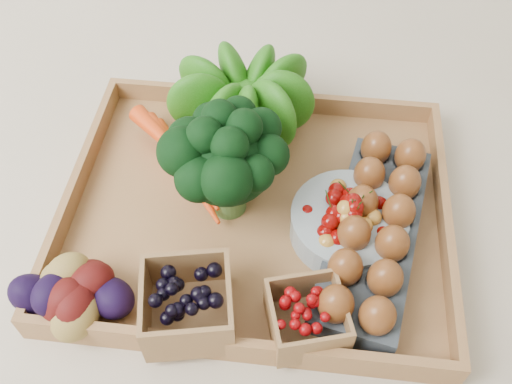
# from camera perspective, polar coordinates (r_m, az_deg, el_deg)

# --- Properties ---
(ground) EXTENTS (4.00, 4.00, 0.00)m
(ground) POSITION_cam_1_polar(r_m,az_deg,el_deg) (0.85, -0.00, -2.49)
(ground) COLOR beige
(ground) RESTS_ON ground
(tray) EXTENTS (0.55, 0.45, 0.01)m
(tray) POSITION_cam_1_polar(r_m,az_deg,el_deg) (0.84, -0.00, -2.19)
(tray) COLOR #A57545
(tray) RESTS_ON ground
(carrots) EXTENTS (0.20, 0.14, 0.05)m
(carrots) POSITION_cam_1_polar(r_m,az_deg,el_deg) (0.88, -7.71, 3.49)
(carrots) COLOR #F04110
(carrots) RESTS_ON tray
(lettuce) EXTENTS (0.15, 0.15, 0.15)m
(lettuce) POSITION_cam_1_polar(r_m,az_deg,el_deg) (0.89, -1.23, 9.69)
(lettuce) COLOR #1A550D
(lettuce) RESTS_ON tray
(broccoli) EXTENTS (0.17, 0.17, 0.13)m
(broccoli) POSITION_cam_1_polar(r_m,az_deg,el_deg) (0.79, -2.88, 1.45)
(broccoli) COLOR black
(broccoli) RESTS_ON tray
(cherry_bowl) EXTENTS (0.16, 0.16, 0.04)m
(cherry_bowl) POSITION_cam_1_polar(r_m,az_deg,el_deg) (0.81, 9.19, -3.15)
(cherry_bowl) COLOR #8C9EA5
(cherry_bowl) RESTS_ON tray
(egg_carton) EXTENTS (0.17, 0.34, 0.04)m
(egg_carton) POSITION_cam_1_polar(r_m,az_deg,el_deg) (0.81, 11.59, -4.36)
(egg_carton) COLOR #3D454D
(egg_carton) RESTS_ON tray
(potatoes) EXTENTS (0.16, 0.16, 0.09)m
(potatoes) POSITION_cam_1_polar(r_m,az_deg,el_deg) (0.76, -17.95, -9.01)
(potatoes) COLOR #3C0A09
(potatoes) RESTS_ON tray
(punnet_blackberry) EXTENTS (0.13, 0.13, 0.08)m
(punnet_blackberry) POSITION_cam_1_polar(r_m,az_deg,el_deg) (0.72, -6.84, -11.11)
(punnet_blackberry) COLOR black
(punnet_blackberry) RESTS_ON tray
(punnet_raspberry) EXTENTS (0.11, 0.11, 0.06)m
(punnet_raspberry) POSITION_cam_1_polar(r_m,az_deg,el_deg) (0.72, 5.11, -12.39)
(punnet_raspberry) COLOR #730507
(punnet_raspberry) RESTS_ON tray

